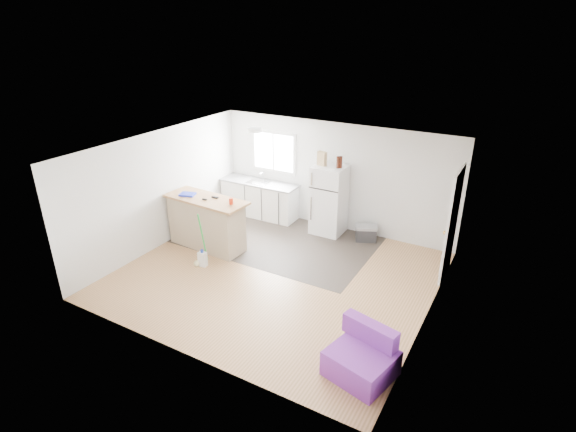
% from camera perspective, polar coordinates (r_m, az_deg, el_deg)
% --- Properties ---
extents(room, '(5.51, 5.01, 2.41)m').
position_cam_1_polar(room, '(7.92, -1.55, -0.03)').
color(room, '#996C40').
rests_on(room, ground).
extents(vinyl_zone, '(4.05, 2.50, 0.00)m').
position_cam_1_polar(vinyl_zone, '(9.74, -1.33, -3.04)').
color(vinyl_zone, '#332C26').
rests_on(vinyl_zone, floor).
extents(window, '(1.18, 0.06, 0.98)m').
position_cam_1_polar(window, '(10.56, -1.82, 8.15)').
color(window, white).
rests_on(window, back_wall).
extents(interior_door, '(0.11, 0.92, 2.10)m').
position_cam_1_polar(interior_door, '(8.51, 20.08, -1.15)').
color(interior_door, white).
rests_on(interior_door, right_wall).
extents(ceiling_fixture, '(0.30, 0.30, 0.07)m').
position_cam_1_polar(ceiling_fixture, '(9.13, -4.25, 10.85)').
color(ceiling_fixture, white).
rests_on(ceiling_fixture, ceiling).
extents(kitchen_cabinets, '(1.92, 0.62, 1.12)m').
position_cam_1_polar(kitchen_cabinets, '(10.81, -3.62, 2.26)').
color(kitchen_cabinets, white).
rests_on(kitchen_cabinets, floor).
extents(peninsula, '(1.81, 0.78, 1.09)m').
position_cam_1_polar(peninsula, '(9.39, -10.29, -0.80)').
color(peninsula, tan).
rests_on(peninsula, floor).
extents(refrigerator, '(0.68, 0.65, 1.54)m').
position_cam_1_polar(refrigerator, '(9.83, 5.23, 2.05)').
color(refrigerator, white).
rests_on(refrigerator, floor).
extents(cooler, '(0.53, 0.46, 0.34)m').
position_cam_1_polar(cooler, '(9.79, 9.87, -2.14)').
color(cooler, '#2A2A2C').
rests_on(cooler, floor).
extents(purple_seat, '(0.96, 0.93, 0.66)m').
position_cam_1_polar(purple_seat, '(6.36, 9.43, -17.38)').
color(purple_seat, purple).
rests_on(purple_seat, floor).
extents(cleaner_jug, '(0.17, 0.13, 0.35)m').
position_cam_1_polar(cleaner_jug, '(8.84, -10.80, -5.37)').
color(cleaner_jug, white).
rests_on(cleaner_jug, floor).
extents(mop, '(0.23, 0.32, 1.15)m').
position_cam_1_polar(mop, '(8.82, -11.25, -4.88)').
color(mop, green).
rests_on(mop, floor).
extents(red_cup, '(0.10, 0.10, 0.12)m').
position_cam_1_polar(red_cup, '(8.78, -7.24, 1.88)').
color(red_cup, red).
rests_on(red_cup, peninsula).
extents(blue_tray, '(0.35, 0.30, 0.04)m').
position_cam_1_polar(blue_tray, '(9.40, -12.65, 2.71)').
color(blue_tray, '#1527CB').
rests_on(blue_tray, peninsula).
extents(tool_a, '(0.14, 0.06, 0.03)m').
position_cam_1_polar(tool_a, '(9.14, -9.25, 2.36)').
color(tool_a, black).
rests_on(tool_a, peninsula).
extents(tool_b, '(0.10, 0.04, 0.03)m').
position_cam_1_polar(tool_b, '(9.08, -10.55, 2.09)').
color(tool_b, black).
rests_on(tool_b, peninsula).
extents(cardboard_box, '(0.22, 0.14, 0.30)m').
position_cam_1_polar(cardboard_box, '(9.57, 4.34, 7.28)').
color(cardboard_box, tan).
rests_on(cardboard_box, refrigerator).
extents(bottle_left, '(0.08, 0.08, 0.25)m').
position_cam_1_polar(bottle_left, '(9.43, 6.37, 6.79)').
color(bottle_left, '#38140A').
rests_on(bottle_left, refrigerator).
extents(bottle_right, '(0.09, 0.09, 0.25)m').
position_cam_1_polar(bottle_right, '(9.44, 6.69, 6.80)').
color(bottle_right, '#38140A').
rests_on(bottle_right, refrigerator).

